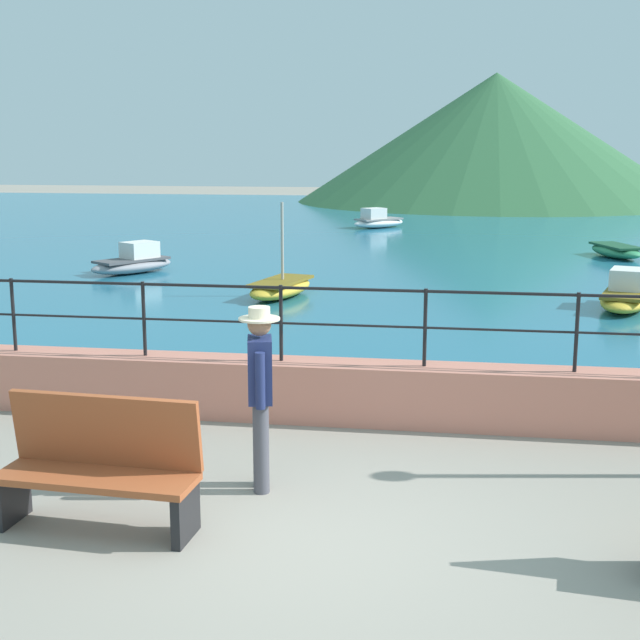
{
  "coord_description": "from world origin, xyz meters",
  "views": [
    {
      "loc": [
        1.18,
        -6.66,
        3.2
      ],
      "look_at": [
        -0.45,
        3.7,
        1.1
      ],
      "focal_mm": 49.41,
      "sensor_mm": 36.0,
      "label": 1
    }
  ],
  "objects_px": {
    "person_walking": "(260,389)",
    "boat_4": "(378,221)",
    "boat_0": "(626,295)",
    "boat_6": "(616,251)",
    "bench_main": "(100,463)",
    "boat_1": "(133,262)",
    "boat_2": "(281,287)"
  },
  "relations": [
    {
      "from": "boat_1",
      "to": "boat_6",
      "type": "xyz_separation_m",
      "value": [
        12.36,
        5.02,
        -0.07
      ]
    },
    {
      "from": "person_walking",
      "to": "bench_main",
      "type": "bearing_deg",
      "value": -138.65
    },
    {
      "from": "bench_main",
      "to": "boat_1",
      "type": "height_order",
      "value": "bench_main"
    },
    {
      "from": "boat_0",
      "to": "boat_2",
      "type": "distance_m",
      "value": 6.89
    },
    {
      "from": "boat_2",
      "to": "boat_1",
      "type": "bearing_deg",
      "value": 146.3
    },
    {
      "from": "person_walking",
      "to": "boat_2",
      "type": "relative_size",
      "value": 0.72
    },
    {
      "from": "person_walking",
      "to": "boat_4",
      "type": "height_order",
      "value": "person_walking"
    },
    {
      "from": "boat_1",
      "to": "bench_main",
      "type": "bearing_deg",
      "value": -70.3
    },
    {
      "from": "bench_main",
      "to": "boat_4",
      "type": "height_order",
      "value": "bench_main"
    },
    {
      "from": "boat_4",
      "to": "boat_1",
      "type": "bearing_deg",
      "value": -110.69
    },
    {
      "from": "boat_0",
      "to": "boat_6",
      "type": "relative_size",
      "value": 1.0
    },
    {
      "from": "bench_main",
      "to": "boat_2",
      "type": "xyz_separation_m",
      "value": [
        -0.71,
        11.15,
        -0.3
      ]
    },
    {
      "from": "boat_2",
      "to": "boat_4",
      "type": "relative_size",
      "value": 1.08
    },
    {
      "from": "boat_0",
      "to": "boat_2",
      "type": "height_order",
      "value": "boat_2"
    },
    {
      "from": "bench_main",
      "to": "boat_6",
      "type": "distance_m",
      "value": 20.42
    },
    {
      "from": "person_walking",
      "to": "boat_0",
      "type": "relative_size",
      "value": 0.71
    },
    {
      "from": "boat_1",
      "to": "boat_4",
      "type": "xyz_separation_m",
      "value": [
        4.89,
        12.95,
        0.0
      ]
    },
    {
      "from": "bench_main",
      "to": "boat_0",
      "type": "height_order",
      "value": "bench_main"
    },
    {
      "from": "boat_1",
      "to": "person_walking",
      "type": "bearing_deg",
      "value": -64.6
    },
    {
      "from": "boat_6",
      "to": "bench_main",
      "type": "bearing_deg",
      "value": -111.06
    },
    {
      "from": "boat_1",
      "to": "boat_4",
      "type": "distance_m",
      "value": 13.84
    },
    {
      "from": "boat_0",
      "to": "boat_4",
      "type": "distance_m",
      "value": 17.31
    },
    {
      "from": "boat_0",
      "to": "boat_6",
      "type": "xyz_separation_m",
      "value": [
        1.16,
        8.19,
        -0.07
      ]
    },
    {
      "from": "bench_main",
      "to": "boat_0",
      "type": "relative_size",
      "value": 0.7
    },
    {
      "from": "bench_main",
      "to": "boat_0",
      "type": "xyz_separation_m",
      "value": [
        6.17,
        10.86,
        -0.23
      ]
    },
    {
      "from": "person_walking",
      "to": "boat_6",
      "type": "relative_size",
      "value": 0.71
    },
    {
      "from": "bench_main",
      "to": "boat_4",
      "type": "xyz_separation_m",
      "value": [
        -0.13,
        26.97,
        -0.23
      ]
    },
    {
      "from": "boat_0",
      "to": "bench_main",
      "type": "bearing_deg",
      "value": -119.61
    },
    {
      "from": "bench_main",
      "to": "boat_1",
      "type": "bearing_deg",
      "value": 109.7
    },
    {
      "from": "boat_1",
      "to": "boat_4",
      "type": "relative_size",
      "value": 1.07
    },
    {
      "from": "boat_6",
      "to": "boat_4",
      "type": "bearing_deg",
      "value": 133.32
    },
    {
      "from": "boat_4",
      "to": "boat_6",
      "type": "bearing_deg",
      "value": -46.68
    }
  ]
}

